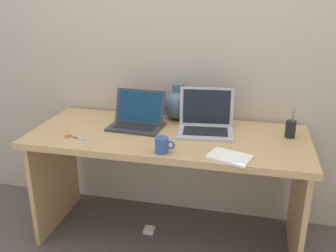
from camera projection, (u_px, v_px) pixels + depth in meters
ground_plane at (168, 235)px, 2.52m from camera, size 6.00×6.00×0.00m
back_wall at (181, 49)px, 2.45m from camera, size 4.40×0.04×2.40m
desk at (168, 156)px, 2.31m from camera, size 1.69×0.69×0.74m
laptop_left at (138, 117)px, 2.37m from camera, size 0.34×0.26×0.22m
laptop_right at (206, 120)px, 2.28m from camera, size 0.36×0.29×0.26m
green_vase at (178, 104)px, 2.48m from camera, size 0.19×0.19×0.24m
notebook_stack at (229, 157)px, 1.93m from camera, size 0.25×0.21×0.01m
coffee_mug at (162, 145)px, 1.99m from camera, size 0.11×0.07×0.09m
pen_cup at (291, 129)px, 2.19m from camera, size 0.06×0.06×0.18m
scissors at (72, 137)px, 2.20m from camera, size 0.15×0.08×0.01m
power_brick at (149, 230)px, 2.55m from camera, size 0.07×0.07×0.03m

